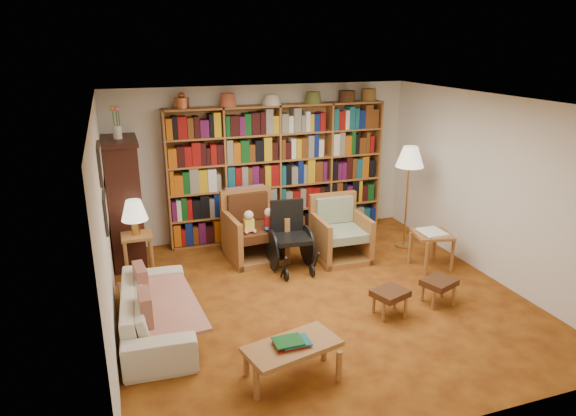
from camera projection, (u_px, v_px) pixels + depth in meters
name	position (u px, v px, depth m)	size (l,w,h in m)	color
floor	(320.00, 298.00, 6.63)	(5.00, 5.00, 0.00)	#995717
ceiling	(324.00, 102.00, 5.85)	(5.00, 5.00, 0.00)	white
wall_back	(264.00, 162.00, 8.49)	(5.00, 5.00, 0.00)	silver
wall_front	(445.00, 299.00, 3.99)	(5.00, 5.00, 0.00)	silver
wall_left	(105.00, 229.00, 5.47)	(5.00, 5.00, 0.00)	silver
wall_right	(491.00, 187.00, 7.01)	(5.00, 5.00, 0.00)	silver
bookshelf	(278.00, 168.00, 8.42)	(3.60, 0.30, 2.42)	#A16D32
curio_cabinet	(124.00, 201.00, 7.43)	(0.50, 0.95, 2.40)	#35160E
framed_pictures	(103.00, 188.00, 5.63)	(0.03, 0.52, 0.97)	black
sofa	(157.00, 310.00, 5.78)	(0.73, 1.87, 0.55)	beige
sofa_throw	(161.00, 307.00, 5.79)	(0.80, 1.49, 0.04)	beige
cushion_left	(141.00, 284.00, 6.00)	(0.12, 0.38, 0.38)	maroon
cushion_right	(146.00, 313.00, 5.37)	(0.12, 0.38, 0.38)	maroon
side_table_lamp	(138.00, 246.00, 7.06)	(0.41, 0.41, 0.65)	#A16D32
table_lamp	(134.00, 211.00, 6.90)	(0.36, 0.36, 0.48)	#B47F39
armchair_leather	(253.00, 230.00, 7.81)	(0.88, 0.93, 1.03)	#A16D32
armchair_sage	(338.00, 234.00, 7.80)	(0.77, 0.80, 0.95)	#A16D32
wheelchair	(290.00, 238.00, 7.38)	(0.57, 0.79, 0.99)	black
floor_lamp	(410.00, 161.00, 7.85)	(0.43, 0.43, 1.63)	#B47F39
side_table_papers	(432.00, 239.00, 7.37)	(0.61, 0.61, 0.57)	#A16D32
footstool_a	(390.00, 295.00, 6.12)	(0.48, 0.44, 0.33)	#462612
footstool_b	(439.00, 284.00, 6.40)	(0.48, 0.45, 0.33)	#462612
coffee_table	(292.00, 349.00, 4.95)	(1.00, 0.66, 0.43)	#A16D32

